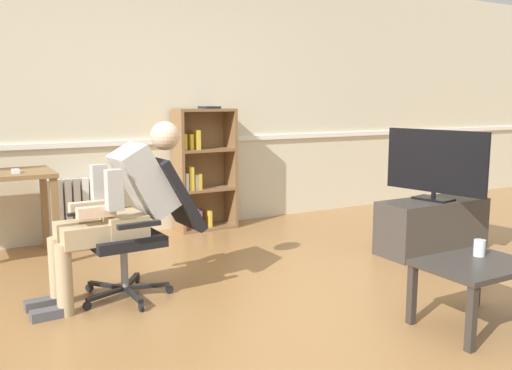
# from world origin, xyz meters

# --- Properties ---
(ground_plane) EXTENTS (18.00, 18.00, 0.00)m
(ground_plane) POSITION_xyz_m (0.00, 0.00, 0.00)
(ground_plane) COLOR olive
(back_wall) EXTENTS (12.00, 0.13, 2.70)m
(back_wall) POSITION_xyz_m (0.00, 2.65, 1.35)
(back_wall) COLOR beige
(back_wall) RESTS_ON ground_plane
(computer_mouse) EXTENTS (0.06, 0.10, 0.03)m
(computer_mouse) POSITION_xyz_m (-1.40, 2.03, 0.77)
(computer_mouse) COLOR white
(computer_mouse) RESTS_ON computer_desk
(bookshelf) EXTENTS (0.62, 0.29, 1.27)m
(bookshelf) POSITION_xyz_m (0.40, 2.44, 0.59)
(bookshelf) COLOR brown
(bookshelf) RESTS_ON ground_plane
(radiator) EXTENTS (0.69, 0.08, 0.61)m
(radiator) POSITION_xyz_m (-0.76, 2.54, 0.30)
(radiator) COLOR white
(radiator) RESTS_ON ground_plane
(office_chair) EXTENTS (0.85, 0.62, 0.95)m
(office_chair) POSITION_xyz_m (-0.71, 0.87, 0.52)
(office_chair) COLOR black
(office_chair) RESTS_ON ground_plane
(person_seated) EXTENTS (1.06, 0.40, 1.19)m
(person_seated) POSITION_xyz_m (-0.89, 0.86, 0.64)
(person_seated) COLOR tan
(person_seated) RESTS_ON ground_plane
(tv_stand) EXTENTS (1.02, 0.39, 0.47)m
(tv_stand) POSITION_xyz_m (1.82, 0.63, 0.23)
(tv_stand) COLOR #3D3833
(tv_stand) RESTS_ON ground_plane
(tv_screen) EXTENTS (0.26, 0.94, 0.62)m
(tv_screen) POSITION_xyz_m (1.82, 0.63, 0.79)
(tv_screen) COLOR black
(tv_screen) RESTS_ON tv_stand
(coffee_table) EXTENTS (0.64, 0.49, 0.40)m
(coffee_table) POSITION_xyz_m (0.78, -0.65, 0.34)
(coffee_table) COLOR #332D28
(coffee_table) RESTS_ON ground_plane
(drinking_glass) EXTENTS (0.07, 0.07, 0.10)m
(drinking_glass) POSITION_xyz_m (0.90, -0.57, 0.45)
(drinking_glass) COLOR silver
(drinking_glass) RESTS_ON coffee_table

